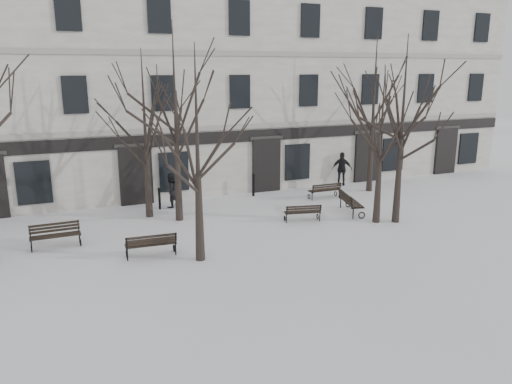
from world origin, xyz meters
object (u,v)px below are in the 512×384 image
bench_1 (151,244)px  bench_5 (350,202)px  tree_3 (381,131)px  bench_2 (303,212)px  tree_1 (197,129)px  bench_4 (325,190)px  tree_2 (403,108)px  bench_3 (55,235)px

bench_1 → bench_5: (9.63, 2.03, 0.06)m
tree_3 → bench_2: tree_3 is taller
tree_1 → bench_4: bearing=34.3°
tree_2 → bench_4: (-0.82, 4.71, -4.50)m
bench_4 → bench_5: (-0.29, -2.75, 0.09)m
tree_3 → bench_3: tree_3 is taller
tree_1 → bench_3: size_ratio=4.05×
tree_1 → bench_2: bearing=25.6°
tree_1 → bench_4: size_ratio=4.37×
tree_3 → bench_5: (-0.32, 1.65, -3.47)m
tree_2 → bench_4: size_ratio=4.70×
bench_3 → bench_5: 12.75m
bench_1 → bench_4: size_ratio=1.08×
bench_1 → bench_3: bearing=-34.0°
tree_2 → tree_3: bearing=158.4°
tree_1 → bench_3: tree_1 is taller
tree_3 → bench_3: size_ratio=3.53×
tree_1 → bench_1: tree_1 is taller
tree_1 → bench_1: bearing=148.5°
bench_1 → bench_3: bench_3 is taller
tree_1 → tree_3: (8.41, 1.32, -0.59)m
tree_3 → bench_2: size_ratio=3.86×
bench_4 → bench_3: bearing=11.1°
bench_1 → bench_5: bench_5 is taller
bench_2 → bench_5: bench_5 is taller
tree_1 → bench_5: bearing=20.2°
tree_2 → bench_5: tree_2 is taller
tree_1 → bench_1: size_ratio=4.03×
tree_2 → bench_3: tree_2 is taller
tree_2 → tree_1: bearing=-173.8°
bench_1 → bench_2: bench_1 is taller
bench_5 → tree_1: bearing=125.4°
tree_3 → bench_1: 10.55m
tree_3 → bench_4: (-0.02, 4.40, -3.56)m
tree_3 → bench_1: size_ratio=3.52×
bench_3 → bench_4: (13.04, 2.36, -0.03)m
tree_3 → bench_5: size_ratio=3.05×
tree_1 → bench_3: (-4.66, 3.35, -4.12)m
bench_3 → tree_2: bearing=-11.0°
tree_2 → tree_3: tree_2 is taller
tree_2 → bench_1: bearing=-179.6°
bench_2 → bench_1: bearing=26.1°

